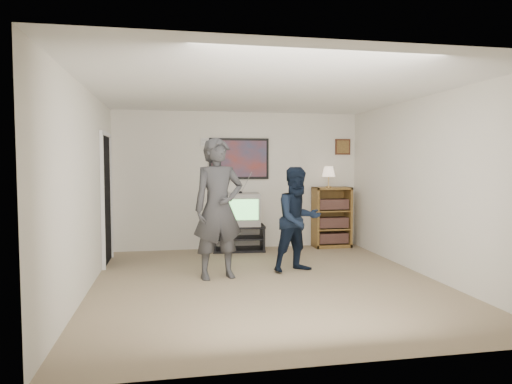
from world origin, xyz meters
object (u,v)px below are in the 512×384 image
object	(u,v)px
person_short	(298,219)
bookshelf	(332,217)
crt_television	(241,209)
media_stand	(239,238)
person_tall	(218,209)

from	to	relation	value
person_short	bookshelf	bearing A→B (deg)	40.13
bookshelf	person_short	xyz separation A→B (m)	(-1.15, -1.75, 0.20)
person_short	crt_television	bearing A→B (deg)	92.33
media_stand	person_short	size ratio (longest dim) A/B	0.63
crt_television	person_tall	bearing A→B (deg)	-101.40
media_stand	bookshelf	world-z (taller)	bookshelf
crt_television	bookshelf	world-z (taller)	bookshelf
media_stand	bookshelf	size ratio (longest dim) A/B	0.85
crt_television	bookshelf	size ratio (longest dim) A/B	0.60
media_stand	crt_television	world-z (taller)	crt_television
media_stand	person_short	xyz separation A→B (m)	(0.62, -1.70, 0.53)
media_stand	crt_television	distance (m)	0.52
bookshelf	person_short	size ratio (longest dim) A/B	0.74
bookshelf	person_short	bearing A→B (deg)	-123.32
crt_television	media_stand	bearing A→B (deg)	-173.84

